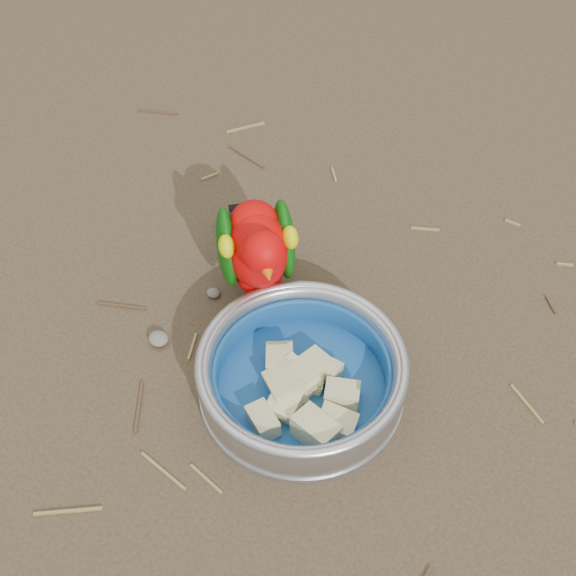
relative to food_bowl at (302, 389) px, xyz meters
The scene contains 6 objects.
ground 0.07m from the food_bowl, 84.17° to the right, with size 60.00×60.00×0.00m, color #473727.
food_bowl is the anchor object (origin of this frame).
bowl_wall 0.03m from the food_bowl, ahead, with size 0.22×0.22×0.04m, color #B2B2BA, non-canonical shape.
fruit_wedges 0.02m from the food_bowl, ahead, with size 0.13×0.13×0.03m, color #CCBF8A, non-canonical shape.
lory_parrot 0.16m from the food_bowl, 139.33° to the left, with size 0.09×0.19×0.15m, color #C60404, non-canonical shape.
ground_debris 0.02m from the food_bowl, 58.60° to the right, with size 0.90×0.80×0.01m, color olive, non-canonical shape.
Camera 1 is at (0.24, -0.41, 0.82)m, focal length 55.00 mm.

